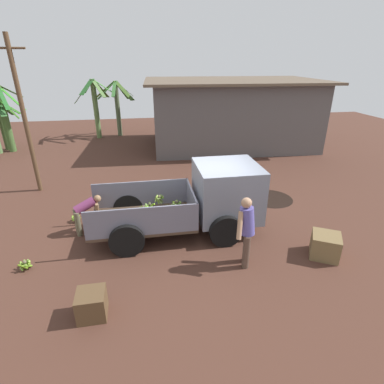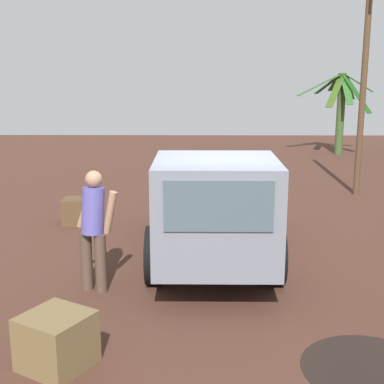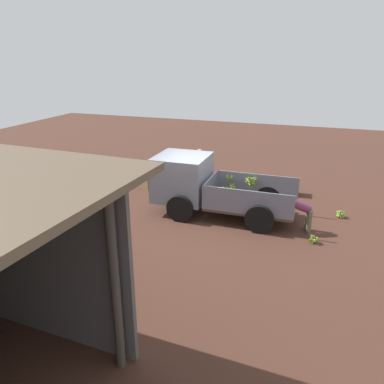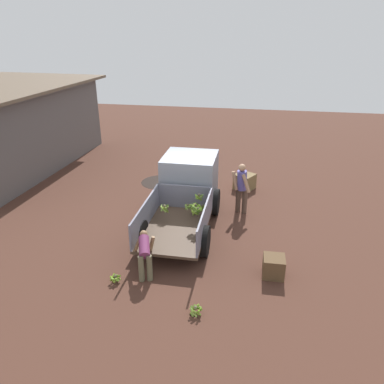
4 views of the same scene
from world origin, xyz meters
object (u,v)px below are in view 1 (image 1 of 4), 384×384
object	(u,v)px
person_foreground_visitor	(246,229)
banana_bunch_on_ground_0	(76,218)
utility_pole	(24,117)
cargo_truck	(211,196)
person_worker_loading	(85,211)
wooden_crate_1	(325,246)
banana_bunch_on_ground_1	(25,265)
wooden_crate_0	(92,304)

from	to	relation	value
person_foreground_visitor	banana_bunch_on_ground_0	bearing A→B (deg)	-10.13
utility_pole	cargo_truck	bearing A→B (deg)	-33.79
person_foreground_visitor	person_worker_loading	world-z (taller)	person_foreground_visitor
person_foreground_visitor	banana_bunch_on_ground_0	xyz separation A→B (m)	(-4.34, 2.79, -0.84)
person_worker_loading	wooden_crate_1	xyz separation A→B (m)	(5.97, -2.18, -0.36)
banana_bunch_on_ground_1	wooden_crate_1	distance (m)	7.20
wooden_crate_0	wooden_crate_1	bearing A→B (deg)	10.40
person_worker_loading	wooden_crate_0	size ratio (longest dim) A/B	1.99
cargo_truck	person_foreground_visitor	xyz separation A→B (m)	(0.43, -1.73, -0.06)
cargo_truck	banana_bunch_on_ground_1	bearing A→B (deg)	-167.34
cargo_truck	person_worker_loading	world-z (taller)	cargo_truck
cargo_truck	person_foreground_visitor	bearing A→B (deg)	-76.34
cargo_truck	wooden_crate_1	bearing A→B (deg)	-35.32
cargo_truck	utility_pole	world-z (taller)	utility_pole
banana_bunch_on_ground_1	wooden_crate_1	xyz separation A→B (m)	(7.17, -0.69, 0.17)
utility_pole	banana_bunch_on_ground_0	bearing A→B (deg)	-57.23
cargo_truck	wooden_crate_0	size ratio (longest dim) A/B	8.63
banana_bunch_on_ground_1	banana_bunch_on_ground_0	bearing A→B (deg)	70.44
cargo_truck	banana_bunch_on_ground_0	xyz separation A→B (m)	(-3.91, 1.06, -0.90)
cargo_truck	wooden_crate_1	size ratio (longest dim) A/B	6.98
person_worker_loading	person_foreground_visitor	bearing A→B (deg)	-47.06
utility_pole	wooden_crate_1	world-z (taller)	utility_pole
utility_pole	wooden_crate_1	xyz separation A→B (m)	(8.17, -5.55, -2.42)
wooden_crate_0	wooden_crate_1	distance (m)	5.53
cargo_truck	banana_bunch_on_ground_1	distance (m)	4.87
cargo_truck	banana_bunch_on_ground_0	distance (m)	4.15
person_worker_loading	cargo_truck	bearing A→B (deg)	-25.14
banana_bunch_on_ground_0	person_worker_loading	bearing A→B (deg)	-55.66
banana_bunch_on_ground_0	person_foreground_visitor	bearing A→B (deg)	-32.74
utility_pole	banana_bunch_on_ground_1	bearing A→B (deg)	-78.38
wooden_crate_1	person_worker_loading	bearing A→B (deg)	159.97
person_foreground_visitor	wooden_crate_0	size ratio (longest dim) A/B	3.27
utility_pole	person_foreground_visitor	bearing A→B (deg)	-42.16
cargo_truck	wooden_crate_0	world-z (taller)	cargo_truck
utility_pole	banana_bunch_on_ground_1	distance (m)	5.59
banana_bunch_on_ground_1	wooden_crate_0	distance (m)	2.42
utility_pole	person_foreground_visitor	xyz separation A→B (m)	(6.09, -5.52, -1.74)
wooden_crate_0	banana_bunch_on_ground_1	bearing A→B (deg)	135.74
person_foreground_visitor	cargo_truck	bearing A→B (deg)	-53.50
cargo_truck	person_worker_loading	bearing A→B (deg)	172.85
person_foreground_visitor	person_worker_loading	distance (m)	4.46
wooden_crate_1	banana_bunch_on_ground_0	bearing A→B (deg)	156.27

